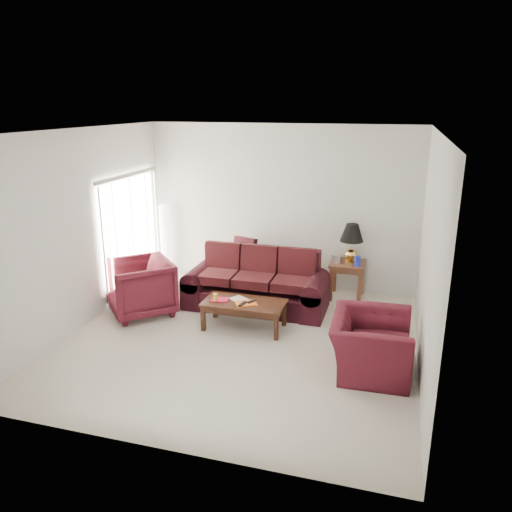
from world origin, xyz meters
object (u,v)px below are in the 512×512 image
Objects in this scene: end_table at (347,280)px; floor_lamp at (166,242)px; armchair_right at (371,344)px; armchair_left at (140,287)px; coffee_table at (244,315)px; sofa at (256,280)px.

end_table is 0.44× the size of floor_lamp.
floor_lamp is 4.84m from armchair_right.
floor_lamp is at bearing 148.77° from armchair_left.
armchair_right is at bearing 34.62° from armchair_left.
armchair_right is at bearing -39.77° from coffee_table.
armchair_right is (3.75, -0.83, -0.09)m from armchair_left.
floor_lamp is 2.84m from coffee_table.
sofa is 2.56m from armchair_right.
armchair_right is (4.10, -2.53, -0.38)m from floor_lamp.
floor_lamp reaches higher than end_table.
armchair_left is at bearing 159.47° from coffee_table.
end_table is 0.58× the size of armchair_right.
floor_lamp is (-2.10, 0.94, 0.26)m from sofa.
floor_lamp is at bearing 122.20° from coffee_table.
armchair_left is (-1.75, -0.77, -0.03)m from sofa.
armchair_left is at bearing -152.51° from end_table.
floor_lamp reaches higher than armchair_right.
sofa is 1.69m from end_table.
armchair_left is (-3.18, -1.65, 0.13)m from end_table.
coffee_table is at bearing 44.95° from armchair_left.
end_table is 2.55m from armchair_right.
floor_lamp is 1.76m from armchair_left.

